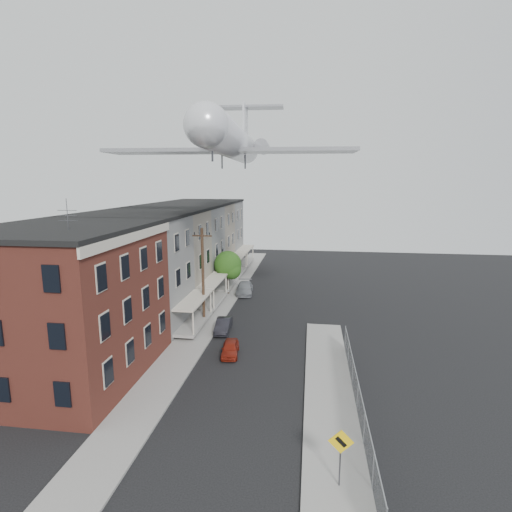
{
  "coord_description": "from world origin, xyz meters",
  "views": [
    {
      "loc": [
        4.12,
        -16.56,
        13.1
      ],
      "look_at": [
        0.93,
        6.38,
        8.77
      ],
      "focal_mm": 28.0,
      "sensor_mm": 36.0,
      "label": 1
    }
  ],
  "objects_px": {
    "car_near": "(230,348)",
    "car_mid": "(223,325)",
    "car_far": "(245,288)",
    "airplane": "(233,142)",
    "street_tree": "(229,266)",
    "warning_sign": "(341,449)",
    "utility_pole": "(203,275)"
  },
  "relations": [
    {
      "from": "car_mid",
      "to": "car_far",
      "type": "xyz_separation_m",
      "value": [
        -0.17,
        12.31,
        0.08
      ]
    },
    {
      "from": "car_near",
      "to": "airplane",
      "type": "distance_m",
      "value": 18.23
    },
    {
      "from": "street_tree",
      "to": "airplane",
      "type": "distance_m",
      "value": 15.5
    },
    {
      "from": "car_far",
      "to": "airplane",
      "type": "xyz_separation_m",
      "value": [
        0.44,
        -8.52,
        15.97
      ]
    },
    {
      "from": "warning_sign",
      "to": "airplane",
      "type": "xyz_separation_m",
      "value": [
        -8.7,
        21.09,
        14.74
      ]
    },
    {
      "from": "street_tree",
      "to": "airplane",
      "type": "height_order",
      "value": "airplane"
    },
    {
      "from": "car_mid",
      "to": "street_tree",
      "type": "bearing_deg",
      "value": 95.74
    },
    {
      "from": "airplane",
      "to": "street_tree",
      "type": "bearing_deg",
      "value": 105.48
    },
    {
      "from": "utility_pole",
      "to": "car_mid",
      "type": "height_order",
      "value": "utility_pole"
    },
    {
      "from": "warning_sign",
      "to": "car_mid",
      "type": "bearing_deg",
      "value": 117.4
    },
    {
      "from": "warning_sign",
      "to": "utility_pole",
      "type": "xyz_separation_m",
      "value": [
        -11.2,
        19.03,
        2.79
      ]
    },
    {
      "from": "car_near",
      "to": "utility_pole",
      "type": "bearing_deg",
      "value": 114.22
    },
    {
      "from": "warning_sign",
      "to": "street_tree",
      "type": "relative_size",
      "value": 0.54
    },
    {
      "from": "car_far",
      "to": "airplane",
      "type": "bearing_deg",
      "value": -93.39
    },
    {
      "from": "car_near",
      "to": "car_far",
      "type": "height_order",
      "value": "car_far"
    },
    {
      "from": "car_mid",
      "to": "car_near",
      "type": "bearing_deg",
      "value": -75.03
    },
    {
      "from": "warning_sign",
      "to": "car_far",
      "type": "relative_size",
      "value": 0.62
    },
    {
      "from": "car_near",
      "to": "car_mid",
      "type": "bearing_deg",
      "value": 102.05
    },
    {
      "from": "warning_sign",
      "to": "car_far",
      "type": "distance_m",
      "value": 31.01
    },
    {
      "from": "car_near",
      "to": "car_far",
      "type": "distance_m",
      "value": 17.07
    },
    {
      "from": "car_far",
      "to": "street_tree",
      "type": "bearing_deg",
      "value": -165.6
    },
    {
      "from": "car_mid",
      "to": "airplane",
      "type": "relative_size",
      "value": 0.14
    },
    {
      "from": "utility_pole",
      "to": "car_far",
      "type": "xyz_separation_m",
      "value": [
        2.06,
        10.58,
        -4.01
      ]
    },
    {
      "from": "car_near",
      "to": "car_mid",
      "type": "height_order",
      "value": "car_mid"
    },
    {
      "from": "utility_pole",
      "to": "warning_sign",
      "type": "bearing_deg",
      "value": -59.52
    },
    {
      "from": "car_mid",
      "to": "car_far",
      "type": "relative_size",
      "value": 0.77
    },
    {
      "from": "street_tree",
      "to": "car_near",
      "type": "distance_m",
      "value": 16.94
    },
    {
      "from": "car_near",
      "to": "car_far",
      "type": "xyz_separation_m",
      "value": [
        -1.74,
        16.98,
        0.13
      ]
    },
    {
      "from": "car_mid",
      "to": "car_far",
      "type": "bearing_deg",
      "value": 87.24
    },
    {
      "from": "car_far",
      "to": "car_mid",
      "type": "bearing_deg",
      "value": -95.57
    },
    {
      "from": "street_tree",
      "to": "car_near",
      "type": "height_order",
      "value": "street_tree"
    },
    {
      "from": "car_mid",
      "to": "airplane",
      "type": "xyz_separation_m",
      "value": [
        0.27,
        3.79,
        16.05
      ]
    }
  ]
}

